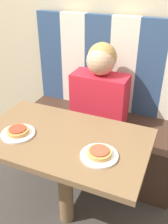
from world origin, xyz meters
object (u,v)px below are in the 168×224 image
Objects in this scene: plate_left at (18,133)px; pizza_left at (18,131)px; person at (100,85)px; plate_right at (99,155)px; pizza_right at (99,152)px.

pizza_left is at bearing 0.00° from plate_left.
plate_left is at bearing -109.71° from person.
pizza_right is at bearing 0.00° from plate_right.
pizza_left is 0.51m from pizza_right.
plate_left is 0.02m from pizza_left.
pizza_left reaches higher than plate_left.
plate_left and plate_right have the same top height.
plate_right is at bearing 0.00° from plate_left.
plate_left is 0.51m from plate_right.
plate_right is 0.02m from pizza_right.
plate_left is 0.51m from pizza_right.
person is 0.76m from plate_left.
person is at bearing 109.71° from pizza_right.
pizza_left is (-0.26, -0.71, -0.05)m from person.
person reaches higher than plate_left.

